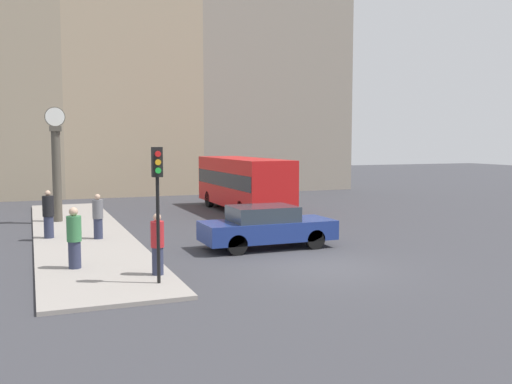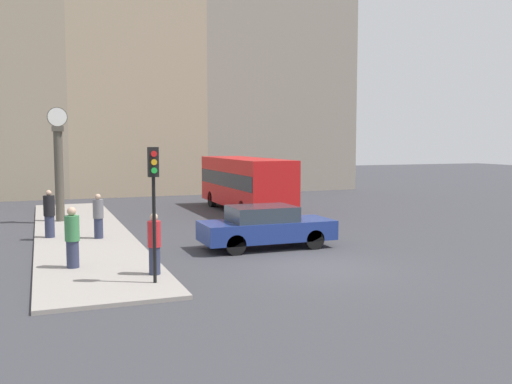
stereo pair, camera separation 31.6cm
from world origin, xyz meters
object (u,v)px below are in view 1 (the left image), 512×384
Objects in this scene: traffic_light_near at (157,186)px; street_clock at (57,167)px; pedestrian_grey_jacket at (98,217)px; pedestrian_green_hoodie at (74,238)px; pedestrian_red_top at (157,244)px; bus_distant at (243,181)px; pedestrian_black_jacket at (48,214)px; sedan_car at (266,227)px.

street_clock is at bearing 98.38° from traffic_light_near.
street_clock reaches higher than pedestrian_grey_jacket.
pedestrian_green_hoodie is at bearing 126.03° from traffic_light_near.
pedestrian_red_top is (2.06, -11.90, -1.61)m from street_clock.
bus_distant is at bearing 61.71° from traffic_light_near.
pedestrian_green_hoodie is (-9.32, -11.22, -0.64)m from bus_distant.
traffic_light_near is 1.94× the size of pedestrian_black_jacket.
street_clock reaches higher than pedestrian_green_hoodie.
traffic_light_near reaches higher than pedestrian_green_hoodie.
pedestrian_green_hoodie is at bearing -84.69° from pedestrian_black_jacket.
pedestrian_red_top is at bearing -70.67° from pedestrian_black_jacket.
bus_distant is 4.82× the size of pedestrian_black_jacket.
pedestrian_red_top is at bearing -80.18° from street_clock.
pedestrian_green_hoodie reaches higher than sedan_car.
sedan_car is at bearing -31.63° from pedestrian_black_jacket.
traffic_light_near is at bearing -73.76° from pedestrian_black_jacket.
street_clock is at bearing 90.02° from pedestrian_green_hoodie.
pedestrian_black_jacket is at bearing 153.52° from pedestrian_grey_jacket.
pedestrian_black_jacket is (-0.53, -4.53, -1.56)m from street_clock.
traffic_light_near is at bearing -100.33° from pedestrian_red_top.
pedestrian_black_jacket is at bearing -150.75° from bus_distant.
sedan_car is 0.54× the size of bus_distant.
pedestrian_black_jacket reaches higher than sedan_car.
traffic_light_near reaches higher than pedestrian_grey_jacket.
street_clock is 12.19m from pedestrian_red_top.
pedestrian_grey_jacket is at bearing 97.63° from pedestrian_red_top.
sedan_car is 2.64× the size of pedestrian_green_hoodie.
pedestrian_red_top is at bearing -82.37° from pedestrian_grey_jacket.
street_clock is at bearing 126.38° from sedan_car.
pedestrian_red_top is at bearing -146.13° from sedan_car.
traffic_light_near reaches higher than pedestrian_black_jacket.
pedestrian_black_jacket is 1.02× the size of pedestrian_green_hoodie.
pedestrian_green_hoodie is (-6.55, -1.35, 0.22)m from sedan_car.
pedestrian_black_jacket is 5.73m from pedestrian_green_hoodie.
bus_distant is 5.14× the size of pedestrian_red_top.
pedestrian_green_hoodie is (-1.89, 2.59, -1.64)m from traffic_light_near.
pedestrian_black_jacket is (-9.85, -5.52, -0.62)m from bus_distant.
street_clock is (-1.89, 12.83, -0.07)m from traffic_light_near.
bus_distant is at bearing 29.25° from pedestrian_black_jacket.
bus_distant is 14.60m from pedestrian_green_hoodie.
sedan_car is at bearing 33.87° from pedestrian_red_top.
sedan_car is 5.41m from pedestrian_red_top.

